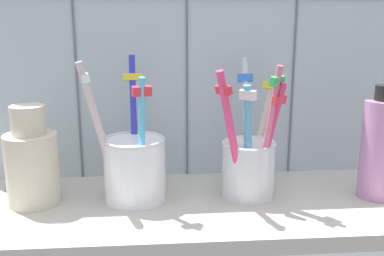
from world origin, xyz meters
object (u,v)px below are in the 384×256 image
Objects in this scene: toothbrush_cup_right at (249,162)px; soap_bottle at (381,148)px; toothbrush_cup_left at (134,165)px; ceramic_vase at (32,162)px.

toothbrush_cup_right is 1.20× the size of soap_bottle.
toothbrush_cup_left is 15.28cm from toothbrush_cup_right.
toothbrush_cup_right is 1.40× the size of ceramic_vase.
toothbrush_cup_right is 17.56cm from soap_bottle.
toothbrush_cup_left is 13.03cm from ceramic_vase.
toothbrush_cup_right is (15.28, -0.08, 0.12)cm from toothbrush_cup_left.
soap_bottle is (17.35, -1.79, 2.05)cm from toothbrush_cup_right.
ceramic_vase is at bearing 177.84° from soap_bottle.
toothbrush_cup_right is at bearing -0.29° from toothbrush_cup_left.
soap_bottle is (32.63, -1.86, 2.17)cm from toothbrush_cup_left.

